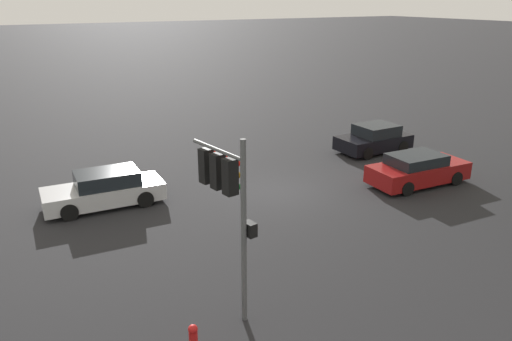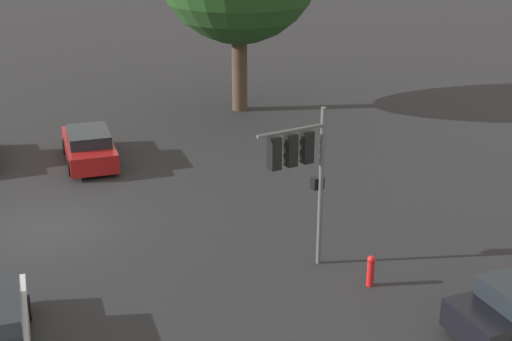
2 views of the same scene
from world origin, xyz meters
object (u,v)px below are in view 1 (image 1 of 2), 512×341
Objects in this scene: crossing_car_0 at (374,139)px; fire_hydrant at (193,341)px; crossing_car_1 at (105,190)px; crossing_car_2 at (418,170)px; traffic_signal at (226,187)px.

fire_hydrant is (14.58, 10.32, -0.19)m from crossing_car_0.
crossing_car_1 reaches higher than crossing_car_2.
traffic_signal reaches higher than crossing_car_0.
traffic_signal is 12.30m from crossing_car_2.
fire_hydrant is (12.88, 5.66, -0.17)m from crossing_car_2.
crossing_car_1 is at bearing 89.24° from traffic_signal.
traffic_signal is 3.65m from fire_hydrant.
traffic_signal is 1.03× the size of crossing_car_1.
fire_hydrant is at bearing -153.37° from crossing_car_2.
crossing_car_2 is at bearing 11.17° from traffic_signal.
crossing_car_2 is (-12.48, 4.27, -0.00)m from crossing_car_1.
traffic_signal is at bearing 33.82° from crossing_car_0.
crossing_car_1 reaches higher than fire_hydrant.
traffic_signal reaches higher than fire_hydrant.
crossing_car_2 is (-11.25, -4.14, -2.73)m from traffic_signal.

